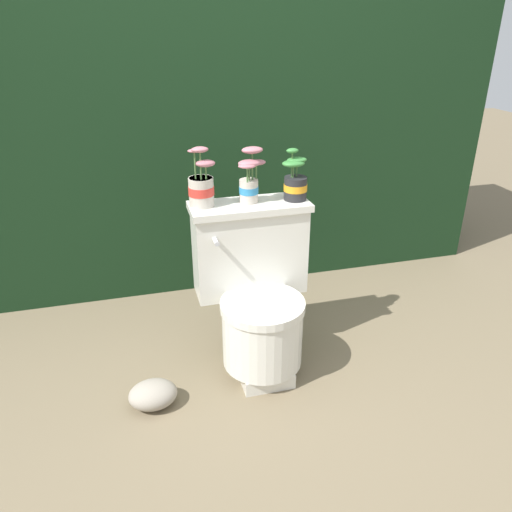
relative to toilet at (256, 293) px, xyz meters
name	(u,v)px	position (x,y,z in m)	size (l,w,h in m)	color
ground_plane	(259,375)	(-0.02, -0.12, -0.36)	(12.00, 12.00, 0.00)	#75664C
hedge_backdrop	(202,126)	(-0.02, 1.18, 0.51)	(3.29, 0.86, 1.74)	black
toilet	(256,293)	(0.00, 0.00, 0.00)	(0.52, 0.50, 0.74)	silver
potted_plant_left	(201,187)	(-0.20, 0.13, 0.46)	(0.11, 0.11, 0.26)	beige
potted_plant_midleft	(250,179)	(0.00, 0.12, 0.48)	(0.13, 0.10, 0.24)	beige
potted_plant_middle	(295,182)	(0.20, 0.11, 0.46)	(0.11, 0.10, 0.23)	#262628
garden_stone	(153,395)	(-0.49, -0.19, -0.31)	(0.20, 0.16, 0.11)	#9E9384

